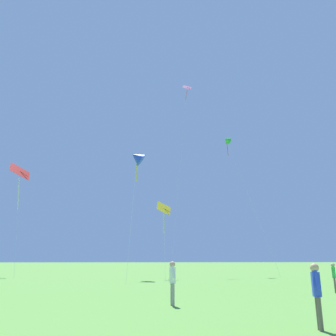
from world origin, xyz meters
name	(u,v)px	position (x,y,z in m)	size (l,w,h in m)	color
kite_pink_low	(186,99)	(6.04, 42.26, 23.79)	(3.65, 4.60, 26.30)	pink
kite_blue_delta	(137,157)	(-0.70, 32.63, 12.05)	(1.75, 9.48, 12.97)	blue
kite_red_high	(19,180)	(-13.99, 37.41, 10.48)	(3.00, 5.33, 12.51)	red
kite_yellow_diamond	(164,213)	(2.06, 31.43, 6.11)	(1.49, 5.04, 7.30)	yellow
kite_green_small	(227,140)	(10.71, 38.72, 16.49)	(4.32, 5.62, 17.07)	green
person_near_tree	(334,275)	(9.94, 16.10, 0.92)	(0.30, 0.46, 1.52)	#665B4C
person_with_spool	(172,279)	(0.86, 11.83, 0.99)	(0.23, 0.53, 1.64)	gray
person_foreground_watcher	(317,289)	(4.04, 6.75, 0.97)	(0.23, 0.52, 1.62)	#665B4C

